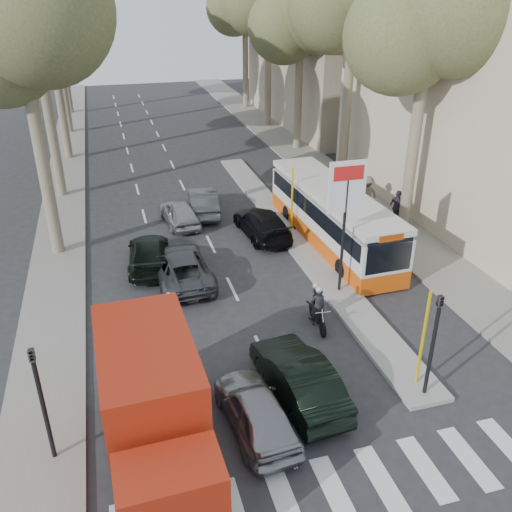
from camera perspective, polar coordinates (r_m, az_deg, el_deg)
The scene contains 24 objects.
ground at distance 17.79m, azimuth 5.47°, elevation -13.27°, with size 120.00×120.00×0.00m, color #28282B.
sidewalk_right at distance 41.64m, azimuth 4.36°, elevation 10.90°, with size 3.20×70.00×0.12m, color gray.
median_left at distance 42.22m, azimuth -19.19°, elevation 9.73°, with size 2.40×64.00×0.12m, color gray.
traffic_island at distance 27.52m, azimuth 3.71°, elevation 2.42°, with size 1.50×26.00×0.16m, color gray.
building_far at distance 51.12m, azimuth 8.90°, elevation 22.69°, with size 11.00×20.00×16.00m, color #B7A88E.
billboard at distance 21.00m, azimuth 9.39°, elevation 4.89°, with size 1.50×12.10×5.60m.
traffic_light_island at distance 16.59m, azimuth 18.37°, elevation -7.32°, with size 0.16×0.41×3.60m.
traffic_light_left at distance 14.80m, azimuth -21.90°, elevation -12.61°, with size 0.16×0.41×3.60m.
tree_l_a at distance 24.85m, azimuth -23.68°, elevation 22.41°, with size 7.40×7.20×14.10m.
tree_l_c at distance 40.79m, azimuth -21.10°, elevation 23.28°, with size 7.40×7.20×13.71m.
tree_r_a at distance 26.90m, azimuth 18.12°, elevation 23.43°, with size 7.40×7.20×14.10m.
tree_r_c at distance 41.29m, azimuth 4.91°, elevation 24.33°, with size 7.40×7.20×13.32m.
silver_hatchback at distance 15.85m, azimuth -0.03°, elevation -15.92°, with size 1.57×3.89×1.33m, color #9A9BA1.
dark_hatchback at distance 16.87m, azimuth 4.48°, elevation -12.60°, with size 1.54×4.42×1.46m, color black.
queue_car_a at distance 23.14m, azimuth -7.93°, elevation -1.13°, with size 2.23×4.84×1.35m, color #44474B.
queue_car_b at distance 27.10m, azimuth 0.66°, elevation 3.45°, with size 1.89×4.65×1.35m, color black.
queue_car_c at distance 28.74m, azimuth -8.08°, elevation 4.53°, with size 1.53×3.79×1.29m, color #A0A2A7.
queue_car_d at distance 29.97m, azimuth -5.62°, elevation 5.72°, with size 1.47×4.23×1.39m, color #44474B.
queue_car_e at distance 24.55m, azimuth -11.21°, elevation 0.22°, with size 1.80×4.42×1.28m, color black.
red_truck at distance 14.56m, azimuth -10.80°, elevation -15.30°, with size 2.60×6.35×3.34m.
city_bus at distance 26.31m, azimuth 8.01°, elevation 4.31°, with size 2.68×10.63×2.78m.
motorcycle at distance 20.22m, azimuth 6.38°, elevation -5.17°, with size 0.75×1.97×1.68m.
pedestrian_near at distance 29.04m, azimuth 14.64°, elevation 4.96°, with size 1.07×0.52×1.83m, color #362D43.
pedestrian_far at distance 30.42m, azimuth 11.60°, elevation 6.45°, with size 1.28×0.57×1.98m, color #6C5C51.
Camera 1 is at (-5.28, -12.58, 11.41)m, focal length 38.00 mm.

